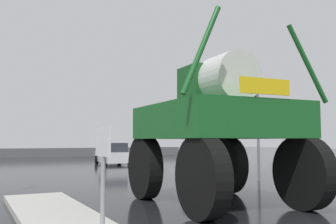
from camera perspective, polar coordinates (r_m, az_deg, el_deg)
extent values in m
plane|color=black|center=(21.79, -10.45, -8.62)|extent=(120.00, 120.00, 0.00)
cube|color=#B2AFA8|center=(8.51, -15.85, -15.00)|extent=(1.58, 7.11, 0.15)
cylinder|color=#99999E|center=(5.83, -9.67, -12.91)|extent=(0.07, 0.07, 1.30)
cube|color=white|center=(5.79, -9.62, -4.33)|extent=(0.04, 0.60, 0.44)
cube|color=black|center=(5.79, -9.39, -4.33)|extent=(0.01, 0.36, 0.08)
cylinder|color=black|center=(11.31, -3.48, -8.23)|extent=(0.49, 1.81, 1.80)
cylinder|color=black|center=(12.61, 8.71, -7.78)|extent=(0.49, 1.81, 1.80)
cylinder|color=black|center=(8.28, 5.07, -9.68)|extent=(0.49, 1.81, 1.80)
cylinder|color=black|center=(9.99, 19.47, -8.52)|extent=(0.49, 1.81, 1.80)
cube|color=#195B23|center=(10.42, 7.20, -1.45)|extent=(3.52, 4.20, 0.90)
cube|color=#154E1E|center=(10.87, 5.99, 3.71)|extent=(1.45, 1.20, 1.09)
cylinder|color=silver|center=(10.05, 8.92, 4.97)|extent=(1.34, 1.21, 1.29)
cylinder|color=#195B23|center=(8.31, 4.94, 9.25)|extent=(0.99, 0.17, 2.01)
cylinder|color=#195B23|center=(10.09, 20.02, 6.67)|extent=(1.25, 0.18, 1.89)
cube|color=yellow|center=(8.82, 14.25, 3.73)|extent=(1.36, 0.10, 0.36)
cube|color=silver|center=(27.65, -8.23, -6.61)|extent=(2.06, 4.24, 0.70)
cube|color=#23282D|center=(27.49, -8.14, -5.23)|extent=(1.74, 2.23, 0.64)
cylinder|color=black|center=(28.79, -10.54, -6.94)|extent=(0.23, 0.61, 0.60)
cylinder|color=black|center=(29.18, -7.25, -6.94)|extent=(0.23, 0.61, 0.60)
cylinder|color=black|center=(26.15, -9.34, -7.23)|extent=(0.23, 0.61, 0.60)
cylinder|color=black|center=(26.58, -5.73, -7.22)|extent=(0.23, 0.61, 0.60)
cylinder|color=slate|center=(16.88, 13.25, -3.45)|extent=(0.11, 0.11, 3.78)
cube|color=black|center=(17.12, 12.70, 1.13)|extent=(0.24, 0.32, 0.84)
sphere|color=#390503|center=(17.29, 12.28, 1.97)|extent=(0.17, 0.17, 0.17)
sphere|color=#3C2403|center=(17.26, 12.30, 1.08)|extent=(0.17, 0.17, 0.17)
sphere|color=green|center=(17.24, 12.31, 0.18)|extent=(0.17, 0.17, 0.17)
cube|color=#59595B|center=(41.46, -18.65, -5.74)|extent=(32.47, 0.24, 0.90)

